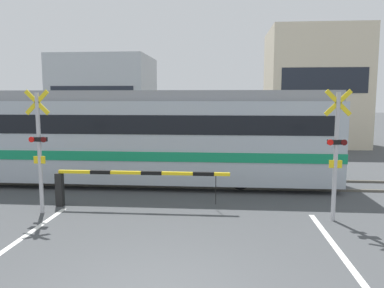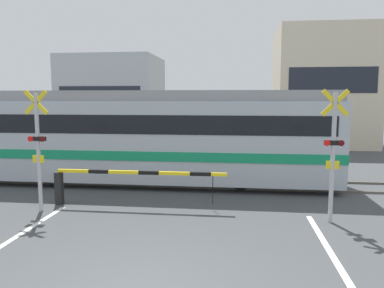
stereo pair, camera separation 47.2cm
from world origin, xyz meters
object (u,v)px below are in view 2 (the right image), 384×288
Objects in this scene: commuter_train at (95,134)px; crossing_barrier_far at (251,152)px; crossing_signal_right at (333,150)px; crossing_barrier_near at (110,179)px; pedestrian at (180,141)px; crossing_signal_left at (38,145)px.

crossing_barrier_far is at bearing 26.49° from commuter_train.
crossing_signal_right is at bearing -75.52° from crossing_barrier_far.
commuter_train is 3.49× the size of crossing_barrier_near.
pedestrian is at bearing 120.75° from crossing_signal_right.
crossing_barrier_near is 1.00× the size of crossing_barrier_far.
commuter_train reaches higher than crossing_barrier_far.
pedestrian is at bearing 62.65° from commuter_train.
commuter_train is 5.23× the size of crossing_signal_right.
pedestrian is (-5.20, 8.75, -0.85)m from crossing_signal_right.
crossing_barrier_far is (4.30, 6.13, 0.00)m from crossing_barrier_near.
commuter_train is 5.23× the size of crossing_signal_left.
pedestrian reaches higher than crossing_barrier_far.
crossing_signal_left is at bearing 180.00° from crossing_signal_right.
crossing_barrier_near is at bearing 21.77° from crossing_signal_left.
crossing_barrier_near is 2.18m from crossing_signal_left.
crossing_signal_left is (-1.77, -0.71, 1.06)m from crossing_barrier_near.
crossing_signal_left is (-6.07, -6.84, 1.06)m from crossing_barrier_far.
crossing_barrier_far is at bearing 104.48° from crossing_signal_right.
crossing_signal_right is (6.07, -0.71, 1.06)m from crossing_barrier_near.
crossing_signal_right is at bearing 0.00° from crossing_signal_left.
crossing_signal_right is 10.21m from pedestrian.
crossing_signal_right is at bearing -6.64° from crossing_barrier_near.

